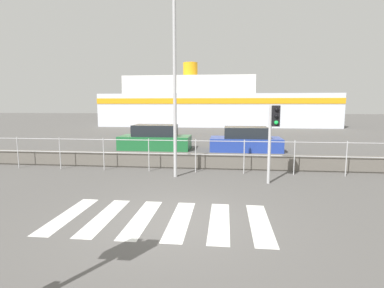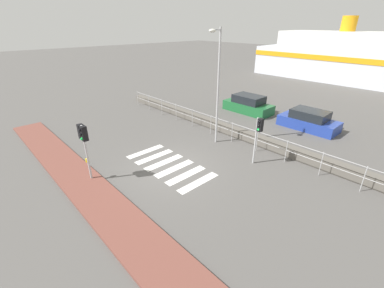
# 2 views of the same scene
# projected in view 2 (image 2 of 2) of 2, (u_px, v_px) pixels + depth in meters

# --- Properties ---
(ground_plane) EXTENTS (160.00, 160.00, 0.00)m
(ground_plane) POSITION_uv_depth(u_px,v_px,m) (173.00, 168.00, 13.55)
(ground_plane) COLOR #565451
(sidewalk_brick) EXTENTS (24.00, 1.80, 0.12)m
(sidewalk_brick) POSITION_uv_depth(u_px,v_px,m) (99.00, 199.00, 11.00)
(sidewalk_brick) COLOR brown
(sidewalk_brick) RESTS_ON ground_plane
(crosswalk) EXTENTS (4.95, 2.40, 0.01)m
(crosswalk) POSITION_uv_depth(u_px,v_px,m) (169.00, 165.00, 13.76)
(crosswalk) COLOR silver
(crosswalk) RESTS_ON ground_plane
(seawall) EXTENTS (24.74, 0.55, 0.59)m
(seawall) POSITION_uv_depth(u_px,v_px,m) (240.00, 134.00, 16.97)
(seawall) COLOR #605B54
(seawall) RESTS_ON ground_plane
(harbor_fence) EXTENTS (22.31, 0.04, 1.31)m
(harbor_fence) POSITION_uv_depth(u_px,v_px,m) (232.00, 129.00, 16.19)
(harbor_fence) COLOR #B2B2B5
(harbor_fence) RESTS_ON ground_plane
(traffic_light_near) EXTENTS (0.58, 0.41, 2.84)m
(traffic_light_near) POSITION_uv_depth(u_px,v_px,m) (84.00, 138.00, 11.54)
(traffic_light_near) COLOR #B2B2B5
(traffic_light_near) RESTS_ON ground_plane
(traffic_light_far) EXTENTS (0.34, 0.32, 2.60)m
(traffic_light_far) POSITION_uv_depth(u_px,v_px,m) (258.00, 131.00, 13.11)
(traffic_light_far) COLOR #B2B2B5
(traffic_light_far) RESTS_ON ground_plane
(streetlamp) EXTENTS (0.32, 0.91, 6.76)m
(streetlamp) POSITION_uv_depth(u_px,v_px,m) (217.00, 77.00, 14.68)
(streetlamp) COLOR #B2B2B5
(streetlamp) RESTS_ON ground_plane
(ferry_boat) EXTENTS (27.87, 8.09, 7.80)m
(ferry_boat) POSITION_uv_depth(u_px,v_px,m) (363.00, 62.00, 32.36)
(ferry_boat) COLOR silver
(ferry_boat) RESTS_ON ground_plane
(parked_car_green) EXTENTS (4.12, 1.84, 1.45)m
(parked_car_green) POSITION_uv_depth(u_px,v_px,m) (248.00, 105.00, 21.87)
(parked_car_green) COLOR #1E6633
(parked_car_green) RESTS_ON ground_plane
(parked_car_blue) EXTENTS (4.00, 1.88, 1.36)m
(parked_car_blue) POSITION_uv_depth(u_px,v_px,m) (309.00, 121.00, 18.39)
(parked_car_blue) COLOR #233D9E
(parked_car_blue) RESTS_ON ground_plane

